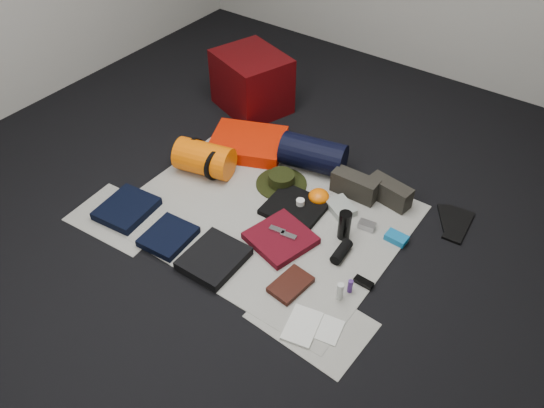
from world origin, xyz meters
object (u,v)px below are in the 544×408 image
Objects in this scene: compact_camera at (367,225)px; stuff_sack at (204,159)px; navy_duffel at (313,154)px; water_bottle at (344,225)px; paperback_book at (291,285)px; red_cabinet at (252,82)px; sleeping_pad at (248,143)px.

stuff_sack is at bearing -179.22° from compact_camera.
water_bottle is (0.50, -0.44, -0.02)m from navy_duffel.
stuff_sack is at bearing -153.35° from navy_duffel.
compact_camera is 0.43× the size of paperback_book.
red_cabinet reaches higher than stuff_sack.
water_bottle is at bearing -20.17° from sleeping_pad.
water_bottle is 0.49m from paperback_book.
sleeping_pad is (0.31, -0.46, -0.17)m from red_cabinet.
paperback_book is at bearing -25.18° from stuff_sack.
sleeping_pad is 0.50m from navy_duffel.
navy_duffel reaches higher than sleeping_pad.
stuff_sack reaches higher than sleeping_pad.
red_cabinet is 1.23× the size of navy_duffel.
navy_duffel is (0.49, 0.08, 0.07)m from sleeping_pad.
sleeping_pad is 1.17× the size of navy_duffel.
red_cabinet is at bearing 141.93° from navy_duffel.
paperback_book is at bearing -107.65° from compact_camera.
navy_duffel is at bearing 39.26° from stuff_sack.
sleeping_pad is 1.34× the size of stuff_sack.
red_cabinet is 2.28× the size of paperback_book.
stuff_sack is 0.72m from navy_duffel.
sleeping_pad is at bearing 161.39° from compact_camera.
red_cabinet is 5.29× the size of compact_camera.
navy_duffel is at bearing 145.41° from compact_camera.
sleeping_pad is at bearing 144.73° from paperback_book.
stuff_sack is 1.63× the size of paperback_book.
navy_duffel reaches higher than stuff_sack.
sleeping_pad is 5.04× the size of compact_camera.
navy_duffel is 4.31× the size of compact_camera.
sleeping_pad is at bearing 177.03° from navy_duffel.
stuff_sack reaches higher than water_bottle.
stuff_sack reaches higher than paperback_book.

